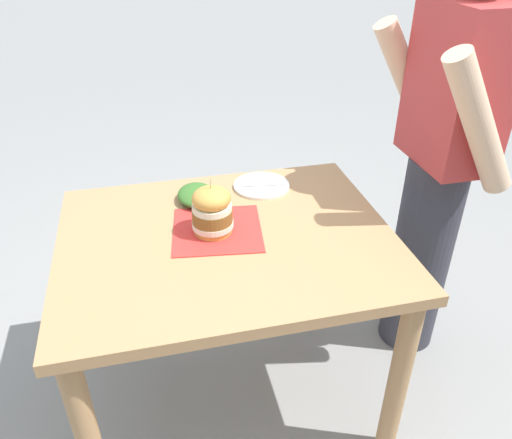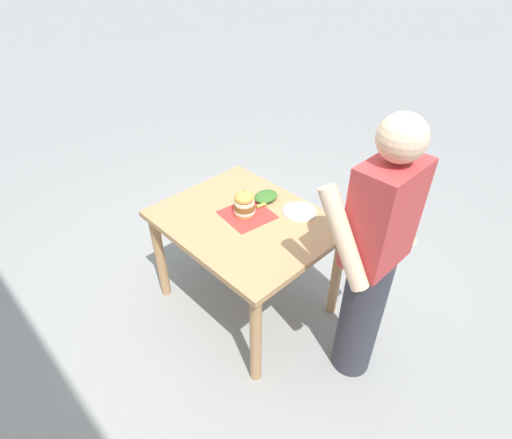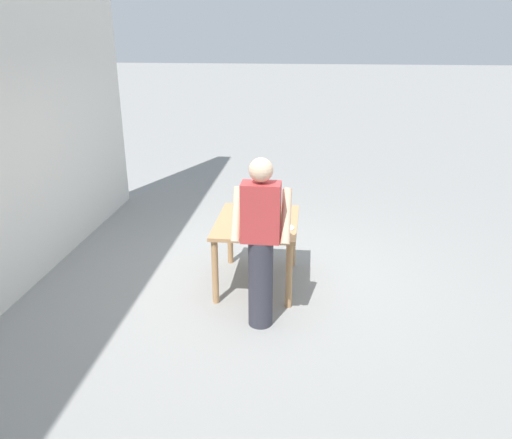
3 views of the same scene
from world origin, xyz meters
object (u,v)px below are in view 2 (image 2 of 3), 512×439
object	(u,v)px
pickle_spear	(261,205)
side_salad	(266,196)
patio_table	(246,234)
side_plate_with_forks	(300,212)
diner_across_table	(372,260)
sandwich	(244,203)

from	to	relation	value
pickle_spear	side_salad	xyz separation A→B (m)	(-0.09, -0.04, 0.01)
pickle_spear	patio_table	bearing A→B (deg)	8.01
side_plate_with_forks	diner_across_table	world-z (taller)	diner_across_table
side_plate_with_forks	diner_across_table	bearing A→B (deg)	74.47
sandwich	diner_across_table	size ratio (longest dim) A/B	0.12
side_plate_with_forks	diner_across_table	xyz separation A→B (m)	(0.18, 0.65, 0.11)
patio_table	sandwich	bearing A→B (deg)	-128.76
side_plate_with_forks	sandwich	bearing A→B (deg)	-40.78
sandwich	side_plate_with_forks	world-z (taller)	sandwich
patio_table	side_plate_with_forks	xyz separation A→B (m)	(-0.31, 0.20, 0.13)
patio_table	side_salad	bearing A→B (deg)	-165.37
patio_table	diner_across_table	distance (m)	0.89
patio_table	diner_across_table	size ratio (longest dim) A/B	0.66
patio_table	side_salad	xyz separation A→B (m)	(-0.26, -0.07, 0.15)
patio_table	diner_across_table	xyz separation A→B (m)	(-0.13, 0.85, 0.24)
sandwich	diner_across_table	bearing A→B (deg)	96.07
sandwich	diner_across_table	xyz separation A→B (m)	(-0.09, 0.89, 0.03)
patio_table	side_plate_with_forks	size ratio (longest dim) A/B	5.06
sandwich	side_salad	world-z (taller)	sandwich
patio_table	sandwich	size ratio (longest dim) A/B	5.54
sandwich	diner_across_table	world-z (taller)	diner_across_table
sandwich	pickle_spear	bearing A→B (deg)	172.62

